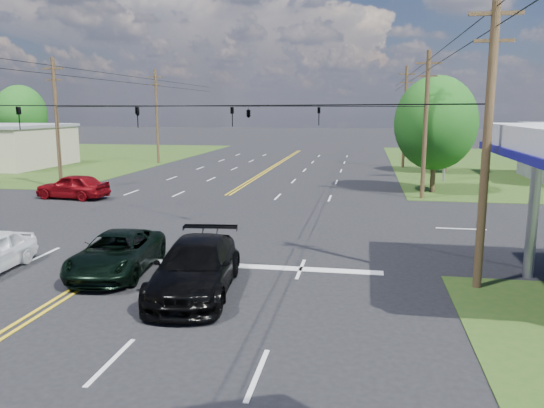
% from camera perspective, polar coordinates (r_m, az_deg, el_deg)
% --- Properties ---
extents(ground, '(280.00, 280.00, 0.00)m').
position_cam_1_polar(ground, '(28.87, -8.87, -1.61)').
color(ground, black).
rests_on(ground, ground).
extents(grass_nw, '(46.00, 48.00, 0.03)m').
position_cam_1_polar(grass_nw, '(73.74, -27.01, 4.54)').
color(grass_nw, '#254616').
rests_on(grass_nw, ground).
extents(stop_bar, '(10.00, 0.50, 0.02)m').
position_cam_1_polar(stop_bar, '(20.07, -2.62, -6.76)').
color(stop_bar, silver).
rests_on(stop_bar, ground).
extents(pole_se, '(1.60, 0.28, 9.50)m').
position_cam_1_polar(pole_se, '(18.15, 22.14, 6.51)').
color(pole_se, '#3F2F1A').
rests_on(pole_se, ground).
extents(pole_nw, '(1.60, 0.28, 9.50)m').
position_cam_1_polar(pole_nw, '(42.08, -22.14, 8.18)').
color(pole_nw, '#3F2F1A').
rests_on(pole_nw, ground).
extents(pole_ne, '(1.60, 0.28, 9.50)m').
position_cam_1_polar(pole_ne, '(35.94, 16.18, 8.31)').
color(pole_ne, '#3F2F1A').
rests_on(pole_ne, ground).
extents(pole_left_far, '(1.60, 0.28, 10.00)m').
position_cam_1_polar(pole_left_far, '(59.07, -12.29, 9.30)').
color(pole_left_far, '#3F2F1A').
rests_on(pole_left_far, ground).
extents(pole_right_far, '(1.60, 0.28, 10.00)m').
position_cam_1_polar(pole_right_far, '(54.86, 14.11, 9.18)').
color(pole_right_far, '#3F2F1A').
rests_on(pole_right_far, ground).
extents(span_wire_signals, '(26.00, 18.00, 1.13)m').
position_cam_1_polar(span_wire_signals, '(28.27, -9.21, 10.37)').
color(span_wire_signals, black).
rests_on(span_wire_signals, ground).
extents(power_lines, '(26.04, 100.00, 0.64)m').
position_cam_1_polar(power_lines, '(26.53, -10.84, 15.97)').
color(power_lines, black).
rests_on(power_lines, ground).
extents(tree_right_a, '(5.70, 5.70, 8.18)m').
position_cam_1_polar(tree_right_a, '(39.04, 17.19, 8.31)').
color(tree_right_a, '#3F2F1A').
rests_on(tree_right_a, ground).
extents(tree_right_b, '(4.94, 4.94, 7.09)m').
position_cam_1_polar(tree_right_b, '(51.28, 18.31, 7.86)').
color(tree_right_b, '#3F2F1A').
rests_on(tree_right_b, ground).
extents(tree_far_l, '(6.08, 6.08, 8.72)m').
position_cam_1_polar(tree_far_l, '(71.75, -25.41, 8.70)').
color(tree_far_l, '#3F2F1A').
rests_on(tree_far_l, ground).
extents(pickup_dkgreen, '(2.93, 5.44, 1.45)m').
position_cam_1_polar(pickup_dkgreen, '(19.96, -16.37, -5.10)').
color(pickup_dkgreen, black).
rests_on(pickup_dkgreen, ground).
extents(suv_black, '(3.00, 6.05, 1.69)m').
position_cam_1_polar(suv_black, '(17.26, -8.20, -6.76)').
color(suv_black, black).
rests_on(suv_black, ground).
extents(sedan_red, '(5.00, 2.44, 1.64)m').
position_cam_1_polar(sedan_red, '(37.32, -20.64, 1.80)').
color(sedan_red, maroon).
rests_on(sedan_red, ground).
extents(polesign_ne, '(1.98, 0.76, 7.22)m').
position_cam_1_polar(polesign_ne, '(45.18, 18.33, 9.25)').
color(polesign_ne, '#A5A5AA').
rests_on(polesign_ne, ground).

